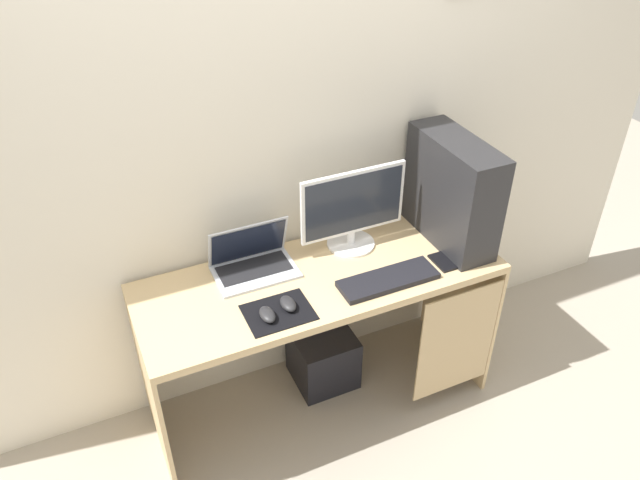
# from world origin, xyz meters

# --- Properties ---
(ground_plane) EXTENTS (8.00, 8.00, 0.00)m
(ground_plane) POSITION_xyz_m (0.00, 0.00, 0.00)
(ground_plane) COLOR #9E9384
(wall_back) EXTENTS (4.00, 0.05, 2.60)m
(wall_back) POSITION_xyz_m (0.00, 0.32, 1.30)
(wall_back) COLOR beige
(wall_back) RESTS_ON ground_plane
(desk) EXTENTS (1.54, 0.56, 0.77)m
(desk) POSITION_xyz_m (0.02, -0.01, 0.61)
(desk) COLOR tan
(desk) RESTS_ON ground_plane
(pc_tower) EXTENTS (0.18, 0.50, 0.48)m
(pc_tower) POSITION_xyz_m (0.64, 0.02, 1.01)
(pc_tower) COLOR #232326
(pc_tower) RESTS_ON desk
(monitor) EXTENTS (0.48, 0.21, 0.37)m
(monitor) POSITION_xyz_m (0.22, 0.14, 0.95)
(monitor) COLOR white
(monitor) RESTS_ON desk
(laptop) EXTENTS (0.34, 0.22, 0.21)m
(laptop) POSITION_xyz_m (-0.24, 0.15, 0.81)
(laptop) COLOR #B7BCC6
(laptop) RESTS_ON desk
(keyboard) EXTENTS (0.42, 0.14, 0.02)m
(keyboard) POSITION_xyz_m (0.24, -0.16, 0.78)
(keyboard) COLOR black
(keyboard) RESTS_ON desk
(mousepad) EXTENTS (0.26, 0.20, 0.00)m
(mousepad) POSITION_xyz_m (-0.24, -0.15, 0.77)
(mousepad) COLOR black
(mousepad) RESTS_ON desk
(mouse_left) EXTENTS (0.06, 0.10, 0.03)m
(mouse_left) POSITION_xyz_m (-0.20, -0.14, 0.79)
(mouse_left) COLOR #232326
(mouse_left) RESTS_ON mousepad
(mouse_right) EXTENTS (0.06, 0.10, 0.03)m
(mouse_right) POSITION_xyz_m (-0.29, -0.16, 0.79)
(mouse_right) COLOR #232326
(mouse_right) RESTS_ON mousepad
(cell_phone) EXTENTS (0.07, 0.13, 0.01)m
(cell_phone) POSITION_xyz_m (0.51, -0.14, 0.77)
(cell_phone) COLOR black
(cell_phone) RESTS_ON desk
(subwoofer) EXTENTS (0.29, 0.29, 0.29)m
(subwoofer) POSITION_xyz_m (0.07, 0.12, 0.14)
(subwoofer) COLOR black
(subwoofer) RESTS_ON ground_plane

